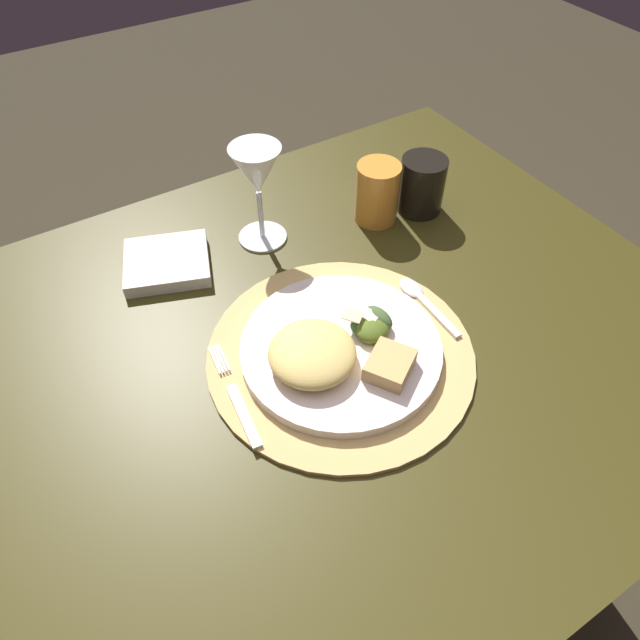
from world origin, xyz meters
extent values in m
plane|color=#322B1E|center=(0.00, 0.00, 0.00)|extent=(6.00, 6.00, 0.00)
cube|color=#373110|center=(0.00, 0.00, 0.70)|extent=(1.12, 0.83, 0.02)
cylinder|color=#3C350C|center=(0.48, -0.33, 0.35)|extent=(0.08, 0.08, 0.69)
cylinder|color=#372F0B|center=(0.48, 0.33, 0.35)|extent=(0.08, 0.08, 0.69)
cylinder|color=tan|center=(0.06, -0.03, 0.71)|extent=(0.34, 0.34, 0.01)
cylinder|color=silver|center=(0.06, -0.03, 0.72)|extent=(0.25, 0.25, 0.01)
ellipsoid|color=#E4C168|center=(0.01, -0.04, 0.75)|extent=(0.14, 0.14, 0.03)
ellipsoid|color=#305931|center=(0.10, -0.03, 0.74)|extent=(0.06, 0.06, 0.02)
ellipsoid|color=#3F582B|center=(0.12, -0.03, 0.74)|extent=(0.03, 0.05, 0.02)
ellipsoid|color=#465C1C|center=(0.10, -0.04, 0.74)|extent=(0.05, 0.05, 0.02)
ellipsoid|color=#4C611D|center=(0.10, -0.04, 0.74)|extent=(0.06, 0.06, 0.02)
cube|color=beige|center=(0.08, -0.02, 0.76)|extent=(0.03, 0.03, 0.01)
cube|color=beige|center=(0.11, -0.02, 0.75)|extent=(0.03, 0.03, 0.00)
cube|color=tan|center=(0.09, -0.10, 0.74)|extent=(0.07, 0.07, 0.02)
cube|color=silver|center=(-0.09, -0.06, 0.72)|extent=(0.02, 0.09, 0.00)
cube|color=silver|center=(-0.08, 0.04, 0.72)|extent=(0.01, 0.04, 0.00)
cube|color=silver|center=(-0.08, 0.03, 0.72)|extent=(0.01, 0.04, 0.00)
cube|color=silver|center=(-0.08, 0.03, 0.72)|extent=(0.01, 0.04, 0.00)
cube|color=silver|center=(-0.07, 0.03, 0.72)|extent=(0.01, 0.04, 0.00)
cube|color=silver|center=(0.20, -0.05, 0.72)|extent=(0.01, 0.09, 0.00)
ellipsoid|color=silver|center=(0.20, 0.01, 0.72)|extent=(0.03, 0.04, 0.01)
cube|color=white|center=(-0.07, 0.24, 0.72)|extent=(0.15, 0.14, 0.02)
cylinder|color=silver|center=(0.08, 0.22, 0.71)|extent=(0.07, 0.07, 0.00)
cylinder|color=silver|center=(0.08, 0.22, 0.75)|extent=(0.01, 0.01, 0.08)
cone|color=silver|center=(0.08, 0.22, 0.83)|extent=(0.07, 0.07, 0.07)
cylinder|color=orange|center=(0.26, 0.18, 0.76)|extent=(0.07, 0.07, 0.10)
cylinder|color=black|center=(0.33, 0.16, 0.76)|extent=(0.07, 0.07, 0.09)
camera|label=1|loc=(-0.21, -0.42, 1.29)|focal=32.59mm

